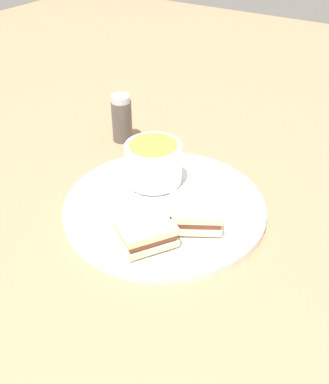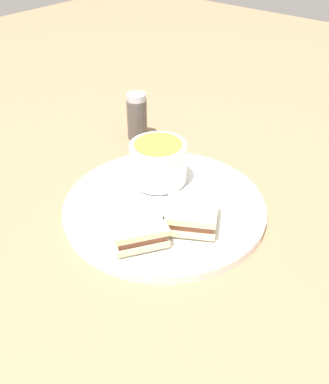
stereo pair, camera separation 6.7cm
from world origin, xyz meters
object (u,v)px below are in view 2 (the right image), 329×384
Objects in this scene: sandwich_half_near at (137,228)px; sandwich_half_far at (191,215)px; salt_shaker at (137,117)px; spoon at (119,209)px; soup_bowl at (158,162)px.

sandwich_half_near is 1.01× the size of sandwich_half_far.
spoon is at bearing 126.45° from salt_shaker.
salt_shaker is (0.25, -0.16, 0.01)m from sandwich_half_far.
sandwich_half_far is at bearing 147.22° from salt_shaker.
spoon is 0.07m from sandwich_half_near.
salt_shaker is at bearing -36.47° from soup_bowl.
salt_shaker is (0.14, -0.11, -0.01)m from soup_bowl.
sandwich_half_far is 0.30m from salt_shaker.
sandwich_half_far is (-0.04, -0.07, 0.00)m from sandwich_half_near.
soup_bowl is 0.92× the size of sandwich_half_near.
soup_bowl reaches higher than spoon.
soup_bowl is 0.99× the size of salt_shaker.
sandwich_half_near is 0.32m from salt_shaker.
salt_shaker reaches higher than sandwich_half_near.
salt_shaker reaches higher than spoon.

